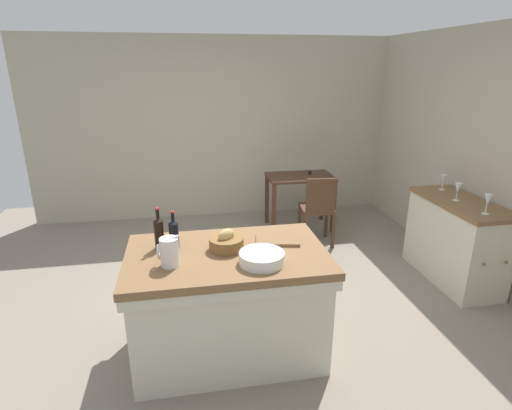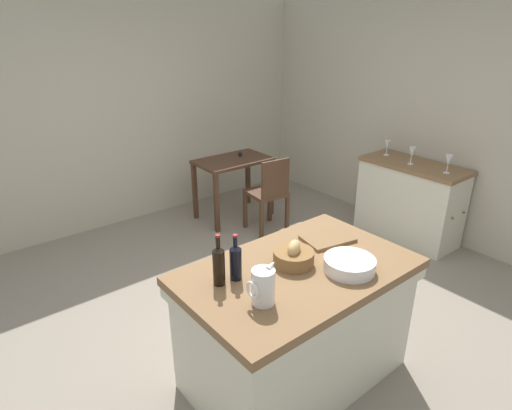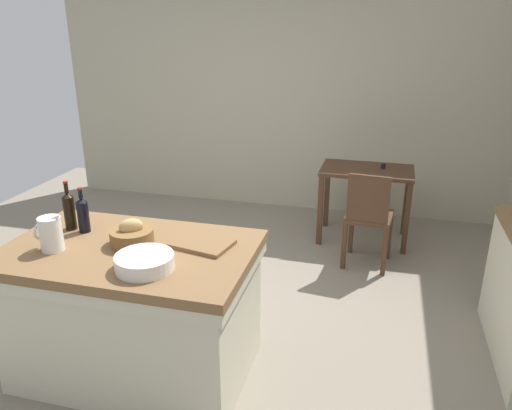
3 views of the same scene
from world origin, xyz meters
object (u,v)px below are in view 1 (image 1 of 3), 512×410
Objects in this scene: pitcher at (169,252)px; bread_basket at (226,242)px; wash_bowl at (262,258)px; island_table at (228,299)px; wine_bottle_amber at (159,232)px; wine_glass_far_left at (488,201)px; wine_glass_middle at (443,180)px; wooden_chair at (318,208)px; cutting_board at (278,239)px; wine_bottle_dark at (174,233)px; writing_desk at (300,184)px; side_cabinet at (455,240)px; wine_glass_left at (458,189)px.

bread_basket is (0.41, 0.19, -0.05)m from pitcher.
island_table is at bearing 134.98° from wash_bowl.
wine_bottle_amber is 2.94m from wine_glass_far_left.
wine_glass_far_left is 0.78m from wine_glass_middle.
wine_bottle_amber is 1.91× the size of wine_glass_middle.
cutting_board is at bearing -118.44° from wooden_chair.
wine_bottle_dark is 1.56× the size of wine_glass_far_left.
island_table is 2.53m from wine_glass_far_left.
island_table is 7.87× the size of wine_glass_far_left.
writing_desk is 5.39× the size of wine_glass_middle.
pitcher is 0.95× the size of bread_basket.
island_table is at bearing -126.06° from wooden_chair.
cutting_board is at bearing 61.01° from wash_bowl.
wine_glass_far_left is (2.45, 0.36, 0.54)m from island_table.
side_cabinet is (2.49, 0.75, -0.03)m from island_table.
pitcher is 0.31m from wine_bottle_amber.
wine_bottle_dark is 1.60× the size of wine_glass_left.
wash_bowl is 0.94× the size of cutting_board.
pitcher is 0.73× the size of cutting_board.
bread_basket is 2.46m from wine_glass_far_left.
writing_desk is 2.67× the size of cutting_board.
wine_glass_middle is (1.18, -0.71, 0.50)m from wooden_chair.
writing_desk is 2.90m from wash_bowl.
wash_bowl is (-2.27, -0.97, 0.47)m from side_cabinet.
bread_basket is at bearing -117.98° from writing_desk.
wine_glass_left is at bearing 17.51° from island_table.
bread_basket is 0.81× the size of wine_bottle_amber.
writing_desk is 2.82× the size of wine_bottle_amber.
island_table is 1.64× the size of writing_desk.
wash_bowl is at bearing -156.91° from side_cabinet.
side_cabinet is at bearing 11.11° from wine_bottle_amber.
wine_glass_middle is at bearing 23.60° from pitcher.
wash_bowl reaches higher than island_table.
side_cabinet is 4.66× the size of pitcher.
pitcher reaches higher than island_table.
island_table is at bearing -162.01° from cutting_board.
side_cabinet is 2.21m from cutting_board.
wine_glass_far_left is (1.16, -2.10, 0.38)m from writing_desk.
pitcher is at bearing -95.70° from wine_bottle_dark.
island_table is 0.74m from wine_bottle_amber.
pitcher is at bearing -131.44° from wooden_chair.
wine_glass_left reaches higher than wine_glass_middle.
wooden_chair is 2.54m from wine_bottle_amber.
wine_glass_far_left reaches higher than island_table.
wine_glass_far_left is at bearing -61.04° from writing_desk.
wine_glass_middle is (2.93, 1.28, 0.02)m from pitcher.
wooden_chair is 2.85× the size of wash_bowl.
side_cabinet is at bearing -18.35° from wine_glass_left.
wash_bowl is 1.69× the size of wine_glass_far_left.
wine_glass_far_left is (1.10, -1.48, 0.52)m from wooden_chair.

